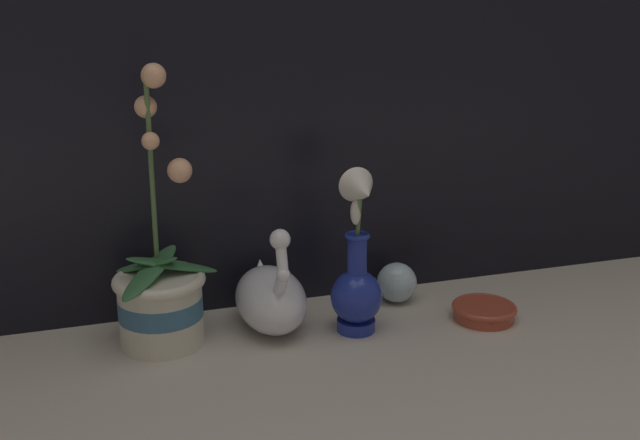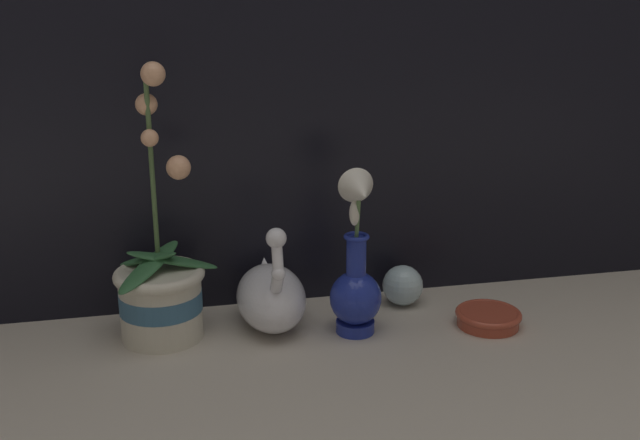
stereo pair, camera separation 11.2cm
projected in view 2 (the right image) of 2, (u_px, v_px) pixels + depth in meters
The scene contains 6 objects.
ground_plane at pixel (351, 359), 1.21m from camera, with size 2.80×2.80×0.00m, color #BCB2A3.
orchid_potted_plant at pixel (161, 289), 1.26m from camera, with size 0.18×0.17×0.47m.
swan_figurine at pixel (271, 294), 1.31m from camera, with size 0.12×0.21×0.20m.
blue_vase at pixel (356, 276), 1.27m from camera, with size 0.09×0.10×0.29m.
glass_sphere at pixel (403, 285), 1.40m from camera, with size 0.08×0.08×0.08m.
amber_dish at pixel (488, 317), 1.32m from camera, with size 0.12×0.12×0.03m.
Camera 2 is at (-0.28, -1.05, 0.57)m, focal length 42.00 mm.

